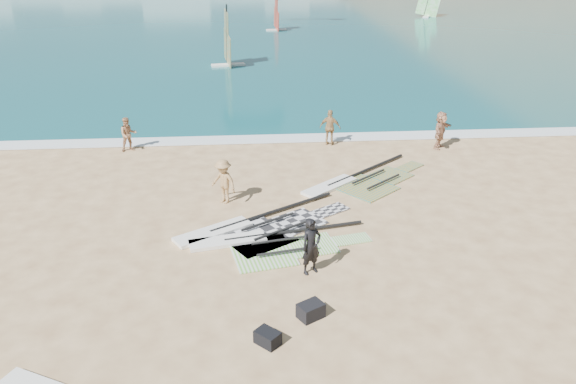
{
  "coord_description": "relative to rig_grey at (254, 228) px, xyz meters",
  "views": [
    {
      "loc": [
        -2.12,
        -13.1,
        8.78
      ],
      "look_at": [
        -0.81,
        4.0,
        1.0
      ],
      "focal_mm": 35.0,
      "sensor_mm": 36.0,
      "label": 1
    }
  ],
  "objects": [
    {
      "name": "beachgoer_left",
      "position": [
        -5.44,
        7.94,
        0.72
      ],
      "size": [
        0.92,
        0.82,
        1.55
      ],
      "primitive_type": "imported",
      "rotation": [
        0.0,
        0.0,
        0.38
      ],
      "color": "#AA7955",
      "rests_on": "ground"
    },
    {
      "name": "windsurfer_right",
      "position": [
        22.1,
        52.92,
        1.21
      ],
      "size": [
        2.64,
        2.42,
        4.3
      ],
      "rotation": [
        0.0,
        0.0,
        1.13
      ],
      "color": "white",
      "rests_on": "ground"
    },
    {
      "name": "beachgoer_mid",
      "position": [
        -1.04,
        2.15,
        0.78
      ],
      "size": [
        1.21,
        1.16,
        1.65
      ],
      "primitive_type": "imported",
      "rotation": [
        0.0,
        0.0,
        -0.71
      ],
      "color": "tan",
      "rests_on": "ground"
    },
    {
      "name": "rig_grey",
      "position": [
        0.0,
        0.0,
        0.0
      ],
      "size": [
        6.08,
        4.42,
        0.2
      ],
      "rotation": [
        0.0,
        0.0,
        0.56
      ],
      "color": "#29292B",
      "rests_on": "ground"
    },
    {
      "name": "rig_green",
      "position": [
        0.36,
        -1.11,
        -0.0
      ],
      "size": [
        5.82,
        2.84,
        0.2
      ],
      "rotation": [
        0.0,
        0.0,
        0.2
      ],
      "color": "#68C535",
      "rests_on": "ground"
    },
    {
      "name": "rig_orange",
      "position": [
        4.2,
        3.52,
        -0.0
      ],
      "size": [
        5.5,
        4.58,
        0.2
      ],
      "rotation": [
        0.0,
        0.0,
        0.7
      ],
      "color": "#FDA014",
      "rests_on": "ground"
    },
    {
      "name": "ground",
      "position": [
        1.99,
        -3.33,
        -0.05
      ],
      "size": [
        300.0,
        300.0,
        0.0
      ],
      "primitive_type": "plane",
      "color": "#E2BA84",
      "rests_on": "ground"
    },
    {
      "name": "gear_bag_far",
      "position": [
        0.19,
        -5.78,
        0.12
      ],
      "size": [
        0.69,
        0.68,
        0.34
      ],
      "primitive_type": "cube",
      "rotation": [
        0.0,
        0.0,
        -0.76
      ],
      "color": "black",
      "rests_on": "ground"
    },
    {
      "name": "surf_line",
      "position": [
        1.99,
        8.97,
        -0.05
      ],
      "size": [
        300.0,
        1.2,
        0.04
      ],
      "primitive_type": "cube",
      "color": "white",
      "rests_on": "ground"
    },
    {
      "name": "person_wetsuit",
      "position": [
        1.57,
        -2.76,
        0.8
      ],
      "size": [
        0.74,
        0.66,
        1.71
      ],
      "primitive_type": "imported",
      "rotation": [
        0.0,
        0.0,
        0.49
      ],
      "color": "black",
      "rests_on": "ground"
    },
    {
      "name": "windsurfer_left",
      "position": [
        -1.39,
        26.0,
        1.26
      ],
      "size": [
        2.57,
        3.0,
        4.53
      ],
      "rotation": [
        0.0,
        0.0,
        0.19
      ],
      "color": "white",
      "rests_on": "ground"
    },
    {
      "name": "beachgoer_back",
      "position": [
        3.68,
        8.05,
        0.78
      ],
      "size": [
        1.05,
        0.69,
        1.66
      ],
      "primitive_type": "imported",
      "rotation": [
        0.0,
        0.0,
        2.82
      ],
      "color": "tan",
      "rests_on": "ground"
    },
    {
      "name": "windsurfer_centre",
      "position": [
        3.25,
        43.37,
        1.11
      ],
      "size": [
        2.17,
        2.56,
        3.84
      ],
      "rotation": [
        0.0,
        0.0,
        0.14
      ],
      "color": "white",
      "rests_on": "ground"
    },
    {
      "name": "gear_bag_near",
      "position": [
        1.33,
        -4.85,
        0.15
      ],
      "size": [
        0.77,
        0.71,
        0.4
      ],
      "primitive_type": "cube",
      "rotation": [
        0.0,
        0.0,
        0.53
      ],
      "color": "black",
      "rests_on": "ground"
    },
    {
      "name": "beachgoer_right",
      "position": [
        8.6,
        7.23,
        0.81
      ],
      "size": [
        1.38,
        1.57,
        1.72
      ],
      "primitive_type": "imported",
      "rotation": [
        0.0,
        0.0,
        0.9
      ],
      "color": "tan",
      "rests_on": "ground"
    }
  ]
}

